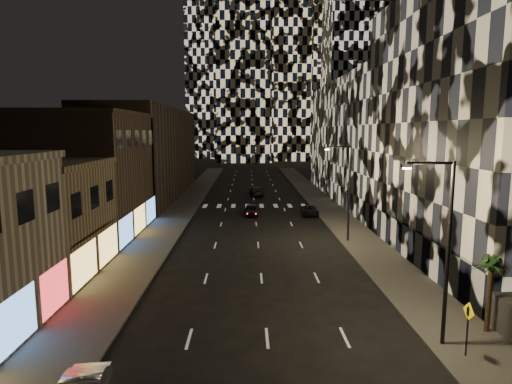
{
  "coord_description": "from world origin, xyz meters",
  "views": [
    {
      "loc": [
        -0.98,
        -9.61,
        10.53
      ],
      "look_at": [
        -0.35,
        21.98,
        6.0
      ],
      "focal_mm": 30.0,
      "sensor_mm": 36.0,
      "label": 1
    }
  ],
  "objects_px": {
    "streetlight_near": "(444,241)",
    "palm_tree": "(491,269)",
    "car_dark_midlane": "(251,210)",
    "car_dark_oncoming": "(257,191)",
    "streetlight_far": "(347,186)",
    "car_dark_rightlane": "(310,210)",
    "ped_sign": "(468,320)"
  },
  "relations": [
    {
      "from": "streetlight_near",
      "to": "car_dark_midlane",
      "type": "distance_m",
      "value": 34.56
    },
    {
      "from": "streetlight_near",
      "to": "palm_tree",
      "type": "xyz_separation_m",
      "value": [
        3.15,
        1.24,
        -1.84
      ]
    },
    {
      "from": "streetlight_near",
      "to": "car_dark_midlane",
      "type": "bearing_deg",
      "value": 104.99
    },
    {
      "from": "car_dark_midlane",
      "to": "car_dark_oncoming",
      "type": "bearing_deg",
      "value": 86.1
    },
    {
      "from": "streetlight_far",
      "to": "car_dark_rightlane",
      "type": "height_order",
      "value": "streetlight_far"
    },
    {
      "from": "streetlight_near",
      "to": "car_dark_rightlane",
      "type": "distance_m",
      "value": 33.62
    },
    {
      "from": "ped_sign",
      "to": "palm_tree",
      "type": "relative_size",
      "value": 0.64
    },
    {
      "from": "car_dark_oncoming",
      "to": "palm_tree",
      "type": "distance_m",
      "value": 49.3
    },
    {
      "from": "streetlight_far",
      "to": "palm_tree",
      "type": "xyz_separation_m",
      "value": [
        3.15,
        -18.76,
        -1.84
      ]
    },
    {
      "from": "car_dark_oncoming",
      "to": "car_dark_midlane",
      "type": "bearing_deg",
      "value": 82.61
    },
    {
      "from": "car_dark_rightlane",
      "to": "ped_sign",
      "type": "xyz_separation_m",
      "value": [
        2.25,
        -34.43,
        1.32
      ]
    },
    {
      "from": "car_dark_rightlane",
      "to": "ped_sign",
      "type": "distance_m",
      "value": 34.53
    },
    {
      "from": "streetlight_far",
      "to": "ped_sign",
      "type": "height_order",
      "value": "streetlight_far"
    },
    {
      "from": "streetlight_near",
      "to": "palm_tree",
      "type": "bearing_deg",
      "value": 21.46
    },
    {
      "from": "streetlight_near",
      "to": "car_dark_oncoming",
      "type": "bearing_deg",
      "value": 99.07
    },
    {
      "from": "streetlight_far",
      "to": "palm_tree",
      "type": "bearing_deg",
      "value": -80.48
    },
    {
      "from": "streetlight_near",
      "to": "palm_tree",
      "type": "height_order",
      "value": "streetlight_near"
    },
    {
      "from": "car_dark_rightlane",
      "to": "streetlight_far",
      "type": "bearing_deg",
      "value": -80.09
    },
    {
      "from": "car_dark_midlane",
      "to": "car_dark_oncoming",
      "type": "xyz_separation_m",
      "value": [
        1.0,
        16.14,
        0.05
      ]
    },
    {
      "from": "car_dark_midlane",
      "to": "car_dark_oncoming",
      "type": "distance_m",
      "value": 16.17
    },
    {
      "from": "streetlight_far",
      "to": "car_dark_midlane",
      "type": "height_order",
      "value": "streetlight_far"
    },
    {
      "from": "car_dark_rightlane",
      "to": "palm_tree",
      "type": "relative_size",
      "value": 1.04
    },
    {
      "from": "streetlight_near",
      "to": "car_dark_oncoming",
      "type": "relative_size",
      "value": 1.74
    },
    {
      "from": "ped_sign",
      "to": "streetlight_far",
      "type": "bearing_deg",
      "value": 90.16
    },
    {
      "from": "car_dark_oncoming",
      "to": "palm_tree",
      "type": "bearing_deg",
      "value": 99.07
    },
    {
      "from": "streetlight_far",
      "to": "palm_tree",
      "type": "height_order",
      "value": "streetlight_far"
    },
    {
      "from": "car_dark_midlane",
      "to": "palm_tree",
      "type": "distance_m",
      "value": 34.14
    },
    {
      "from": "palm_tree",
      "to": "car_dark_oncoming",
      "type": "bearing_deg",
      "value": 102.91
    },
    {
      "from": "streetlight_near",
      "to": "streetlight_far",
      "type": "bearing_deg",
      "value": 90.0
    },
    {
      "from": "streetlight_far",
      "to": "palm_tree",
      "type": "distance_m",
      "value": 19.11
    },
    {
      "from": "car_dark_midlane",
      "to": "car_dark_rightlane",
      "type": "bearing_deg",
      "value": 1.01
    },
    {
      "from": "car_dark_oncoming",
      "to": "car_dark_rightlane",
      "type": "height_order",
      "value": "car_dark_oncoming"
    }
  ]
}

